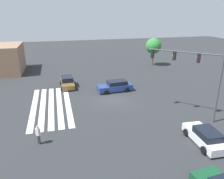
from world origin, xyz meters
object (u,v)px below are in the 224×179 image
(traffic_signal_mast, at_px, (194,69))
(pedestrian, at_px, (38,134))
(car_2, at_px, (115,86))
(car_1, at_px, (67,82))
(car_0, at_px, (205,137))
(tree_corner_a, at_px, (153,46))

(traffic_signal_mast, height_order, pedestrian, traffic_signal_mast)
(traffic_signal_mast, xyz_separation_m, car_2, (-9.22, -5.31, -4.40))
(car_1, bearing_deg, traffic_signal_mast, 41.46)
(car_0, relative_size, car_1, 1.00)
(car_0, bearing_deg, car_2, 18.40)
(car_0, height_order, car_1, car_1)
(traffic_signal_mast, bearing_deg, car_0, 117.20)
(car_0, height_order, car_2, car_2)
(car_2, height_order, tree_corner_a, tree_corner_a)
(pedestrian, bearing_deg, car_2, 4.81)
(traffic_signal_mast, xyz_separation_m, pedestrian, (1.31, -14.72, -4.17))
(traffic_signal_mast, bearing_deg, car_1, -3.07)
(pedestrian, height_order, tree_corner_a, tree_corner_a)
(traffic_signal_mast, height_order, car_0, traffic_signal_mast)
(traffic_signal_mast, height_order, tree_corner_a, traffic_signal_mast)
(pedestrian, bearing_deg, car_1, 33.64)
(car_1, bearing_deg, pedestrian, -13.45)
(pedestrian, bearing_deg, tree_corner_a, 4.85)
(car_0, bearing_deg, tree_corner_a, -12.48)
(car_1, relative_size, tree_corner_a, 0.81)
(car_1, xyz_separation_m, pedestrian, (14.08, -3.24, 0.26))
(traffic_signal_mast, relative_size, tree_corner_a, 1.27)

